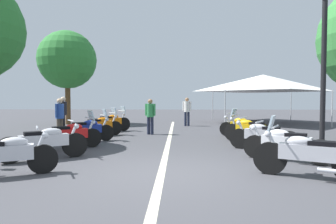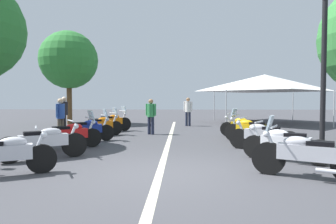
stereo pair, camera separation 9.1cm
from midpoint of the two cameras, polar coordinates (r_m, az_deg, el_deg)
ground_plane at (r=6.24m, az=-1.75°, el=-11.91°), size 80.00×80.00×0.00m
lane_centre_stripe at (r=10.63m, az=-0.15°, el=-5.92°), size 19.43×0.16×0.01m
motorcycle_left_row_0 at (r=6.73m, az=-29.54°, el=-7.29°), size 1.08×1.87×0.98m
motorcycle_left_row_1 at (r=8.13m, az=-23.25°, el=-5.44°), size 1.36×1.89×1.01m
motorcycle_left_row_2 at (r=9.59m, az=-18.99°, el=-4.21°), size 1.42×1.76×1.20m
motorcycle_left_row_3 at (r=11.06m, az=-15.91°, el=-3.31°), size 1.17×1.90×1.19m
motorcycle_left_row_4 at (r=12.62m, az=-13.38°, el=-2.57°), size 1.42×1.67×1.20m
motorcycle_left_row_5 at (r=14.21m, az=-11.32°, el=-1.93°), size 1.47×1.71×1.23m
motorcycle_right_row_0 at (r=6.36m, az=25.15°, el=-7.49°), size 1.10×1.95×1.22m
motorcycle_right_row_1 at (r=7.89m, az=21.63°, el=-5.74°), size 1.27×1.89×0.98m
motorcycle_right_row_2 at (r=9.32m, az=17.81°, el=-4.41°), size 1.16×1.90×1.00m
motorcycle_right_row_3 at (r=10.94m, az=15.45°, el=-3.31°), size 1.24×1.74×1.21m
motorcycle_right_row_4 at (r=12.47m, az=14.49°, el=-2.72°), size 1.10×1.97×0.98m
street_lamp_twin_globe at (r=9.52m, az=28.01°, el=14.15°), size 0.32×1.22×5.21m
bystander_0 at (r=17.13m, az=3.57°, el=0.52°), size 0.32×0.51×1.67m
bystander_1 at (r=12.94m, az=-3.69°, el=-0.36°), size 0.32×0.49×1.58m
bystander_2 at (r=12.45m, az=-20.61°, el=-0.56°), size 0.52×0.32×1.60m
bystander_3 at (r=14.31m, az=-19.96°, el=0.04°), size 0.49×0.32×1.68m
roadside_tree_0 at (r=19.45m, az=-19.22°, el=9.58°), size 3.57×3.57×5.82m
event_tent at (r=20.32m, az=18.00°, el=5.41°), size 6.60×6.60×3.20m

